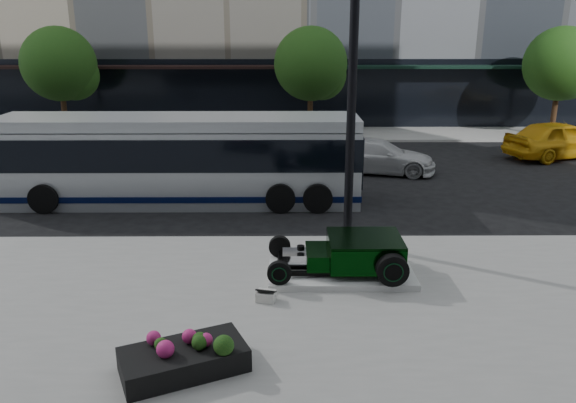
{
  "coord_description": "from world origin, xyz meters",
  "views": [
    {
      "loc": [
        -0.39,
        -16.78,
        5.77
      ],
      "look_at": [
        -0.29,
        -2.18,
        1.2
      ],
      "focal_mm": 35.0,
      "sensor_mm": 36.0,
      "label": 1
    }
  ],
  "objects_px": {
    "lamppost": "(351,113)",
    "white_sedan": "(377,156)",
    "flower_planter": "(184,358)",
    "yellow_taxi": "(559,140)",
    "transit_bus": "(181,159)",
    "hot_rod": "(355,252)"
  },
  "relations": [
    {
      "from": "flower_planter",
      "to": "hot_rod",
      "type": "bearing_deg",
      "value": 48.56
    },
    {
      "from": "flower_planter",
      "to": "white_sedan",
      "type": "relative_size",
      "value": 0.5
    },
    {
      "from": "hot_rod",
      "to": "flower_planter",
      "type": "bearing_deg",
      "value": -131.44
    },
    {
      "from": "lamppost",
      "to": "flower_planter",
      "type": "xyz_separation_m",
      "value": [
        -3.43,
        -5.88,
        -3.3
      ]
    },
    {
      "from": "hot_rod",
      "to": "flower_planter",
      "type": "relative_size",
      "value": 1.38
    },
    {
      "from": "flower_planter",
      "to": "white_sedan",
      "type": "bearing_deg",
      "value": 68.6
    },
    {
      "from": "hot_rod",
      "to": "lamppost",
      "type": "bearing_deg",
      "value": 88.93
    },
    {
      "from": "lamppost",
      "to": "yellow_taxi",
      "type": "bearing_deg",
      "value": 45.0
    },
    {
      "from": "yellow_taxi",
      "to": "flower_planter",
      "type": "bearing_deg",
      "value": 122.02
    },
    {
      "from": "yellow_taxi",
      "to": "transit_bus",
      "type": "bearing_deg",
      "value": 94.48
    },
    {
      "from": "hot_rod",
      "to": "white_sedan",
      "type": "distance_m",
      "value": 10.53
    },
    {
      "from": "lamppost",
      "to": "flower_planter",
      "type": "height_order",
      "value": "lamppost"
    },
    {
      "from": "transit_bus",
      "to": "white_sedan",
      "type": "distance_m",
      "value": 8.36
    },
    {
      "from": "lamppost",
      "to": "white_sedan",
      "type": "xyz_separation_m",
      "value": [
        2.11,
        8.27,
        -2.98
      ]
    },
    {
      "from": "hot_rod",
      "to": "white_sedan",
      "type": "xyz_separation_m",
      "value": [
        2.15,
        10.3,
        -0.01
      ]
    },
    {
      "from": "lamppost",
      "to": "yellow_taxi",
      "type": "xyz_separation_m",
      "value": [
        10.8,
        10.8,
        -2.8
      ]
    },
    {
      "from": "hot_rod",
      "to": "white_sedan",
      "type": "bearing_deg",
      "value": 78.2
    },
    {
      "from": "hot_rod",
      "to": "lamppost",
      "type": "relative_size",
      "value": 0.42
    },
    {
      "from": "hot_rod",
      "to": "transit_bus",
      "type": "bearing_deg",
      "value": 129.1
    },
    {
      "from": "lamppost",
      "to": "flower_planter",
      "type": "relative_size",
      "value": 3.28
    },
    {
      "from": "white_sedan",
      "to": "flower_planter",
      "type": "bearing_deg",
      "value": 170.66
    },
    {
      "from": "lamppost",
      "to": "yellow_taxi",
      "type": "relative_size",
      "value": 1.51
    }
  ]
}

